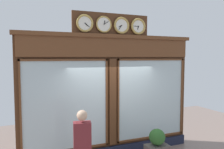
{
  "coord_description": "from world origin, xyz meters",
  "views": [
    {
      "loc": [
        2.35,
        5.71,
        2.76
      ],
      "look_at": [
        0.0,
        0.0,
        2.29
      ],
      "focal_mm": 36.21,
      "sensor_mm": 36.0,
      "label": 1
    }
  ],
  "objects": [
    {
      "name": "planter_shrub",
      "position": [
        -0.76,
        1.09,
        0.79
      ],
      "size": [
        0.4,
        0.4,
        0.4
      ],
      "primitive_type": "sphere",
      "color": "#285623",
      "rests_on": "planter_box"
    },
    {
      "name": "pedestrian",
      "position": [
        1.19,
        1.29,
        0.93
      ],
      "size": [
        0.39,
        0.28,
        1.69
      ],
      "color": "#3A1316",
      "rests_on": "ground_plane"
    },
    {
      "name": "shop_facade",
      "position": [
        -0.0,
        -0.12,
        1.73
      ],
      "size": [
        5.06,
        0.42,
        3.95
      ],
      "color": "#4C2B16",
      "rests_on": "ground_plane"
    }
  ]
}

